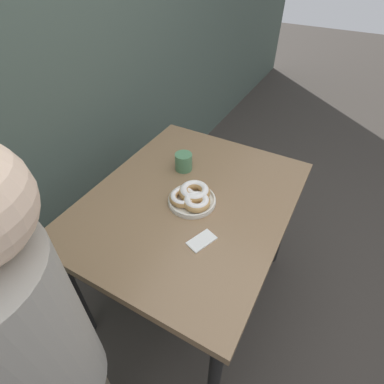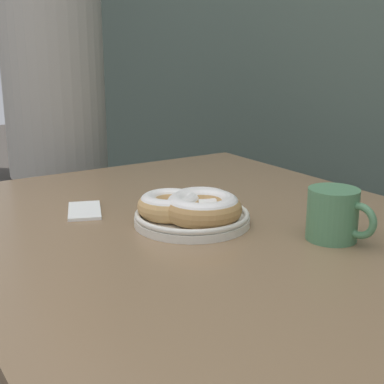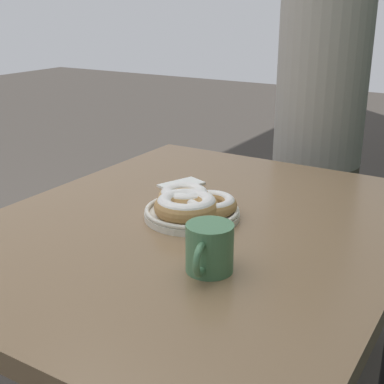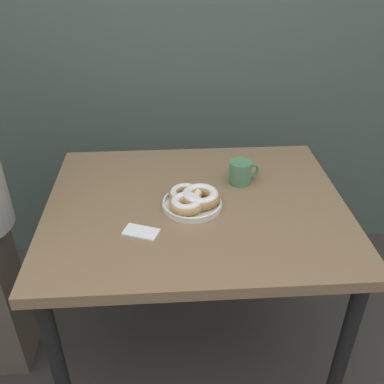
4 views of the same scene
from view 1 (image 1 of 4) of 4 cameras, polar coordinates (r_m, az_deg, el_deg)
ground_plane at (r=1.88m, az=10.38°, el=-22.54°), size 14.00×14.00×0.00m
wall_back at (r=1.55m, az=-28.23°, el=23.33°), size 8.00×0.05×2.60m
dining_table at (r=1.39m, az=-0.47°, el=-3.79°), size 1.05×0.85×0.77m
donut_plate at (r=1.30m, az=0.02°, el=-0.95°), size 0.23×0.22×0.06m
coffee_mug at (r=1.48m, az=-1.58°, el=5.88°), size 0.12×0.08×0.09m
person_figure at (r=1.03m, az=-26.34°, el=-29.00°), size 0.37×0.29×1.46m
napkin at (r=1.17m, az=1.85°, el=-9.24°), size 0.13×0.10×0.01m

